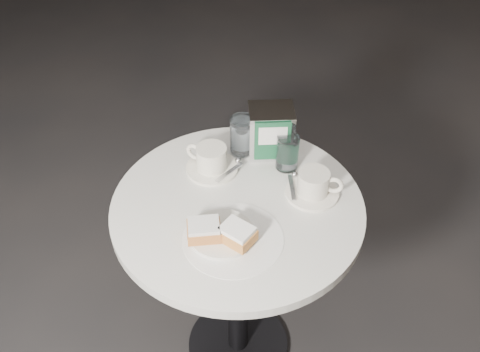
% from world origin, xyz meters
% --- Properties ---
extents(ground, '(7.00, 7.00, 0.00)m').
position_xyz_m(ground, '(0.00, 0.00, 0.00)').
color(ground, black).
rests_on(ground, ground).
extents(cafe_table, '(0.70, 0.70, 0.74)m').
position_xyz_m(cafe_table, '(0.00, 0.00, 0.55)').
color(cafe_table, black).
rests_on(cafe_table, ground).
extents(sugar_spill, '(0.29, 0.29, 0.00)m').
position_xyz_m(sugar_spill, '(0.03, -0.12, 0.75)').
color(sugar_spill, white).
rests_on(sugar_spill, cafe_table).
extents(beignet_plate, '(0.19, 0.19, 0.06)m').
position_xyz_m(beignet_plate, '(0.00, -0.13, 0.77)').
color(beignet_plate, silver).
rests_on(beignet_plate, cafe_table).
extents(coffee_cup_left, '(0.17, 0.17, 0.08)m').
position_xyz_m(coffee_cup_left, '(-0.12, 0.11, 0.78)').
color(coffee_cup_left, silver).
rests_on(coffee_cup_left, cafe_table).
extents(coffee_cup_right, '(0.17, 0.17, 0.08)m').
position_xyz_m(coffee_cup_right, '(0.18, 0.11, 0.78)').
color(coffee_cup_right, white).
rests_on(coffee_cup_right, cafe_table).
extents(water_glass_left, '(0.10, 0.10, 0.12)m').
position_xyz_m(water_glass_left, '(-0.07, 0.22, 0.80)').
color(water_glass_left, silver).
rests_on(water_glass_left, cafe_table).
extents(water_glass_right, '(0.08, 0.08, 0.11)m').
position_xyz_m(water_glass_right, '(0.08, 0.20, 0.80)').
color(water_glass_right, silver).
rests_on(water_glass_right, cafe_table).
extents(napkin_dispenser, '(0.16, 0.15, 0.15)m').
position_xyz_m(napkin_dispenser, '(0.01, 0.25, 0.82)').
color(napkin_dispenser, silver).
rests_on(napkin_dispenser, cafe_table).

